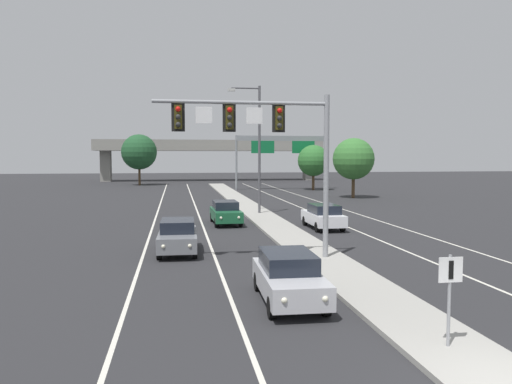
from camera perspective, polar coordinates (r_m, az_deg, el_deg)
median_island at (r=27.57m, az=4.46°, el=-5.45°), size 2.40×110.00×0.15m
lane_stripe_oncoming_center at (r=33.79m, az=-6.16°, el=-3.80°), size 0.14×100.00×0.01m
lane_stripe_receding_center at (r=35.53m, az=9.19°, el=-3.44°), size 0.14×100.00×0.01m
edge_stripe_left at (r=33.78m, az=-11.77°, el=-3.87°), size 0.14×100.00×0.01m
edge_stripe_right at (r=36.69m, az=14.10°, el=-3.27°), size 0.14×100.00×0.01m
overhead_signal_mast at (r=21.59m, az=1.22°, el=6.38°), size 7.67×0.44×7.20m
median_sign_post at (r=12.76m, az=21.37°, el=-10.12°), size 0.60×0.10×2.20m
street_lamp_median at (r=39.27m, az=0.07°, el=5.80°), size 2.58×0.28×10.00m
car_oncoming_silver at (r=16.12m, az=3.78°, el=-9.66°), size 1.92×4.51×1.58m
car_oncoming_grey at (r=24.35m, az=-8.99°, el=-4.99°), size 1.91×4.50×1.58m
car_oncoming_green at (r=34.09m, az=-3.51°, el=-2.33°), size 1.91×4.50×1.58m
car_receding_white at (r=32.19m, az=7.73°, el=-2.75°), size 1.83×4.47×1.58m
highway_sign_gantry at (r=68.96m, az=3.12°, el=5.39°), size 13.28×0.42×7.50m
overpass_bridge at (r=94.52m, az=-5.26°, el=4.81°), size 42.40×6.40×7.65m
tree_far_right_b at (r=68.21m, az=6.61°, el=3.60°), size 4.28×4.28×6.19m
tree_far_right_a at (r=56.09m, az=11.14°, el=3.75°), size 4.60×4.60×6.66m
tree_far_left_b at (r=81.21m, az=-13.28°, el=4.49°), size 5.61×5.61×8.12m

